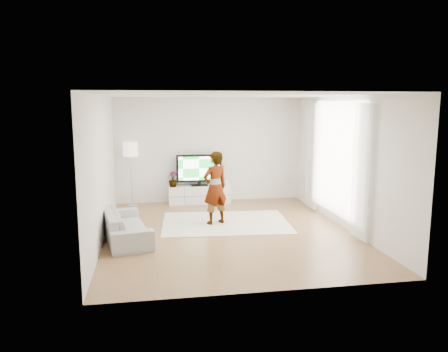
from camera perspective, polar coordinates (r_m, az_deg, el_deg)
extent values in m
plane|color=#A47E4A|center=(9.18, 0.57, -7.26)|extent=(6.00, 6.00, 0.00)
plane|color=white|center=(8.79, 0.60, 10.50)|extent=(6.00, 6.00, 0.00)
cube|color=silver|center=(8.79, -15.68, 0.99)|extent=(0.02, 6.00, 2.80)
cube|color=silver|center=(9.64, 15.38, 1.72)|extent=(0.02, 6.00, 2.80)
cube|color=silver|center=(11.82, -2.01, 3.42)|extent=(5.00, 0.02, 2.80)
cube|color=silver|center=(5.99, 5.70, -2.52)|extent=(5.00, 0.02, 2.80)
cube|color=white|center=(9.89, 14.55, 2.24)|extent=(0.01, 2.60, 2.50)
cube|color=white|center=(8.71, 17.53, 0.50)|extent=(0.04, 0.70, 2.60)
cube|color=white|center=(11.07, 11.41, 2.57)|extent=(0.04, 0.70, 2.60)
cube|color=white|center=(11.74, -3.23, -2.41)|extent=(1.65, 0.46, 0.46)
cube|color=black|center=(11.51, -3.10, -2.64)|extent=(1.60, 0.00, 0.01)
cube|color=black|center=(11.47, -5.15, -2.71)|extent=(0.01, 0.00, 0.41)
cube|color=black|center=(11.56, -1.06, -2.58)|extent=(0.01, 0.00, 0.41)
cube|color=black|center=(11.72, -3.26, -1.21)|extent=(0.43, 0.24, 0.02)
cube|color=black|center=(11.71, -3.26, -0.95)|extent=(0.09, 0.05, 0.09)
cube|color=black|center=(11.64, -3.28, 1.03)|extent=(1.21, 0.06, 0.73)
cube|color=green|center=(11.60, -3.26, 1.00)|extent=(1.10, 0.01, 0.63)
cube|color=white|center=(11.77, 0.25, -0.69)|extent=(0.06, 0.16, 0.21)
cube|color=#4CB2FF|center=(11.69, 0.32, -0.66)|extent=(0.01, 0.00, 0.11)
imported|color=#3F7238|center=(11.60, -6.69, -0.43)|extent=(0.22, 0.22, 0.40)
cube|color=white|center=(9.81, 0.20, -6.11)|extent=(2.94, 2.23, 0.01)
imported|color=#334772|center=(9.55, -1.17, -1.55)|extent=(0.69, 0.59, 1.61)
imported|color=#A9A9A5|center=(8.82, -12.70, -6.25)|extent=(1.12, 2.08, 0.57)
cylinder|color=silver|center=(11.66, -11.89, -3.79)|extent=(0.29, 0.29, 0.02)
cylinder|color=silver|center=(11.53, -12.00, -0.62)|extent=(0.04, 0.04, 1.29)
cylinder|color=white|center=(11.42, -12.14, 3.45)|extent=(0.37, 0.37, 0.36)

